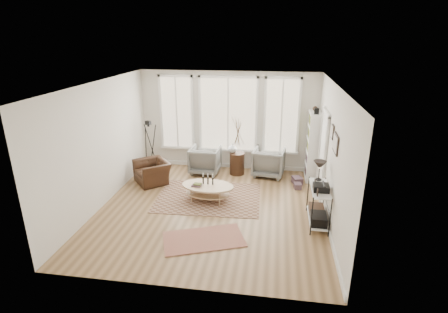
% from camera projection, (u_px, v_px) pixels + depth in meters
% --- Properties ---
extents(room, '(5.50, 5.54, 2.90)m').
position_uv_depth(room, '(212.00, 151.00, 7.77)').
color(room, '#97724A').
rests_on(room, ground).
extents(bay_window, '(4.14, 0.12, 2.24)m').
position_uv_depth(bay_window, '(228.00, 116.00, 10.22)').
color(bay_window, beige).
rests_on(bay_window, ground).
extents(door, '(0.09, 1.06, 2.22)m').
position_uv_depth(door, '(323.00, 153.00, 8.56)').
color(door, silver).
rests_on(door, ground).
extents(bookcase, '(0.31, 0.85, 2.06)m').
position_uv_depth(bookcase, '(313.00, 146.00, 9.64)').
color(bookcase, white).
rests_on(bookcase, ground).
extents(low_shelf, '(0.38, 1.08, 1.30)m').
position_uv_depth(low_shelf, '(319.00, 201.00, 7.45)').
color(low_shelf, white).
rests_on(low_shelf, ground).
extents(wall_art, '(0.04, 0.88, 0.44)m').
position_uv_depth(wall_art, '(335.00, 140.00, 6.99)').
color(wall_art, black).
rests_on(wall_art, ground).
extents(rug_main, '(2.63, 2.02, 0.01)m').
position_uv_depth(rug_main, '(209.00, 197.00, 8.77)').
color(rug_main, brown).
rests_on(rug_main, ground).
extents(rug_runner, '(1.80, 1.40, 0.01)m').
position_uv_depth(rug_runner, '(204.00, 239.00, 6.99)').
color(rug_runner, maroon).
rests_on(rug_runner, ground).
extents(coffee_table, '(1.35, 0.94, 0.59)m').
position_uv_depth(coffee_table, '(207.00, 188.00, 8.53)').
color(coffee_table, tan).
rests_on(coffee_table, ground).
extents(armchair_left, '(0.87, 0.89, 0.79)m').
position_uv_depth(armchair_left, '(205.00, 160.00, 10.23)').
color(armchair_left, slate).
rests_on(armchair_left, ground).
extents(armchair_right, '(0.97, 0.99, 0.80)m').
position_uv_depth(armchair_right, '(269.00, 162.00, 10.03)').
color(armchair_right, slate).
rests_on(armchair_right, ground).
extents(side_table, '(0.43, 0.43, 1.80)m').
position_uv_depth(side_table, '(237.00, 146.00, 9.97)').
color(side_table, '#361E12').
rests_on(side_table, ground).
extents(vase, '(0.33, 0.33, 0.27)m').
position_uv_depth(vase, '(232.00, 148.00, 10.07)').
color(vase, silver).
rests_on(vase, side_table).
extents(accent_chair, '(1.23, 1.22, 0.60)m').
position_uv_depth(accent_chair, '(152.00, 172.00, 9.59)').
color(accent_chair, '#361E12').
rests_on(accent_chair, ground).
extents(tripod_camera, '(0.53, 0.53, 1.52)m').
position_uv_depth(tripod_camera, '(150.00, 148.00, 10.28)').
color(tripod_camera, black).
rests_on(tripod_camera, ground).
extents(book_stack_near, '(0.32, 0.36, 0.19)m').
position_uv_depth(book_stack_near, '(297.00, 180.00, 9.55)').
color(book_stack_near, brown).
rests_on(book_stack_near, ground).
extents(book_stack_far, '(0.21, 0.25, 0.15)m').
position_uv_depth(book_stack_far, '(298.00, 186.00, 9.26)').
color(book_stack_far, brown).
rests_on(book_stack_far, ground).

